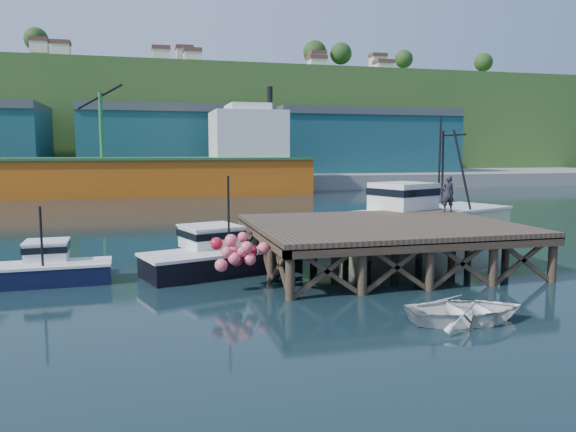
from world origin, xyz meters
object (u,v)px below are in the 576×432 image
object	(u,v)px
dockworker	(448,194)
trawler	(427,215)
dinghy	(466,310)
boat_navy	(45,267)
boat_black	(219,254)

from	to	relation	value
dockworker	trawler	bearing A→B (deg)	-90.61
dinghy	boat_navy	bearing A→B (deg)	61.88
boat_black	dinghy	size ratio (longest dim) A/B	1.96
boat_navy	dinghy	world-z (taller)	boat_navy
boat_navy	dockworker	distance (m)	20.63
boat_black	dockworker	xyz separation A→B (m)	(12.97, 2.46, 2.32)
boat_black	dinghy	distance (m)	11.68
boat_black	boat_navy	bearing A→B (deg)	165.30
boat_black	trawler	size ratio (longest dim) A/B	0.63
trawler	dinghy	size ratio (longest dim) A/B	3.11
boat_black	trawler	bearing A→B (deg)	5.48
dinghy	dockworker	size ratio (longest dim) A/B	1.93
trawler	dockworker	world-z (taller)	trawler
boat_navy	dinghy	size ratio (longest dim) A/B	1.38
boat_navy	trawler	world-z (taller)	trawler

